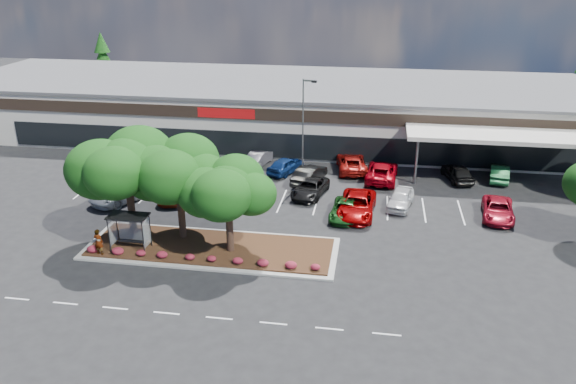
# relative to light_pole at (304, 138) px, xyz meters

# --- Properties ---
(ground) EXTENTS (160.00, 160.00, 0.00)m
(ground) POSITION_rel_light_pole_xyz_m (-2.76, -18.17, -4.29)
(ground) COLOR black
(ground) RESTS_ON ground
(retail_store) EXTENTS (80.40, 25.20, 6.25)m
(retail_store) POSITION_rel_light_pole_xyz_m (-2.70, 15.74, -1.13)
(retail_store) COLOR beige
(retail_store) RESTS_ON ground
(landscape_island) EXTENTS (18.00, 6.00, 0.26)m
(landscape_island) POSITION_rel_light_pole_xyz_m (-4.76, -14.17, -4.16)
(landscape_island) COLOR #9D9D98
(landscape_island) RESTS_ON ground
(lane_markings) EXTENTS (33.12, 20.06, 0.01)m
(lane_markings) POSITION_rel_light_pole_xyz_m (-2.90, -7.74, -4.28)
(lane_markings) COLOR silver
(lane_markings) RESTS_ON ground
(shrub_row) EXTENTS (17.00, 0.80, 0.50)m
(shrub_row) POSITION_rel_light_pole_xyz_m (-4.76, -16.27, -3.78)
(shrub_row) COLOR maroon
(shrub_row) RESTS_ON landscape_island
(bus_shelter) EXTENTS (2.75, 1.55, 2.59)m
(bus_shelter) POSITION_rel_light_pole_xyz_m (-10.26, -15.22, -1.98)
(bus_shelter) COLOR black
(bus_shelter) RESTS_ON landscape_island
(island_tree_west) EXTENTS (7.20, 7.20, 7.89)m
(island_tree_west) POSITION_rel_light_pole_xyz_m (-10.76, -13.67, -0.08)
(island_tree_west) COLOR black
(island_tree_west) RESTS_ON landscape_island
(island_tree_mid) EXTENTS (6.60, 6.60, 7.32)m
(island_tree_mid) POSITION_rel_light_pole_xyz_m (-7.26, -12.97, -0.37)
(island_tree_mid) COLOR black
(island_tree_mid) RESTS_ON landscape_island
(island_tree_east) EXTENTS (5.80, 5.80, 6.50)m
(island_tree_east) POSITION_rel_light_pole_xyz_m (-3.26, -14.47, -0.78)
(island_tree_east) COLOR black
(island_tree_east) RESTS_ON landscape_island
(conifer_north_west) EXTENTS (4.40, 4.40, 10.00)m
(conifer_north_west) POSITION_rel_light_pole_xyz_m (-32.76, 27.83, 0.71)
(conifer_north_west) COLOR black
(conifer_north_west) RESTS_ON ground
(person_waiting) EXTENTS (0.76, 0.57, 1.90)m
(person_waiting) POSITION_rel_light_pole_xyz_m (-12.10, -16.46, -3.08)
(person_waiting) COLOR #594C47
(person_waiting) RESTS_ON landscape_island
(light_pole) EXTENTS (1.39, 0.84, 9.69)m
(light_pole) POSITION_rel_light_pole_xyz_m (0.00, 0.00, 0.00)
(light_pole) COLOR #9D9D98
(light_pole) RESTS_ON ground
(car_0) EXTENTS (2.45, 4.99, 1.64)m
(car_0) POSITION_rel_light_pole_xyz_m (-14.09, -4.71, -3.47)
(car_0) COLOR silver
(car_0) RESTS_ON ground
(car_1) EXTENTS (5.03, 6.74, 1.70)m
(car_1) POSITION_rel_light_pole_xyz_m (-14.88, -6.56, -3.44)
(car_1) COLOR #9A9FA5
(car_1) RESTS_ON ground
(car_2) EXTENTS (3.37, 5.30, 1.36)m
(car_2) POSITION_rel_light_pole_xyz_m (-10.67, -5.75, -3.61)
(car_2) COLOR maroon
(car_2) RESTS_ON ground
(car_4) EXTENTS (3.31, 5.44, 1.41)m
(car_4) POSITION_rel_light_pole_xyz_m (1.01, -3.09, -3.58)
(car_4) COLOR black
(car_4) RESTS_ON ground
(car_5) EXTENTS (2.55, 4.92, 1.33)m
(car_5) POSITION_rel_light_pole_xyz_m (4.34, -7.17, -3.63)
(car_5) COLOR #134114
(car_5) RESTS_ON ground
(car_6) EXTENTS (3.16, 6.21, 1.68)m
(car_6) POSITION_rel_light_pole_xyz_m (5.23, -6.48, -3.45)
(car_6) COLOR #890102
(car_6) RESTS_ON ground
(car_7) EXTENTS (2.66, 4.70, 1.51)m
(car_7) POSITION_rel_light_pole_xyz_m (8.79, -4.33, -3.53)
(car_7) COLOR silver
(car_7) RESTS_ON ground
(car_8) EXTENTS (2.98, 5.38, 1.42)m
(car_8) POSITION_rel_light_pole_xyz_m (16.45, -5.32, -3.58)
(car_8) COLOR maroon
(car_8) RESTS_ON ground
(car_10) EXTENTS (2.79, 5.02, 1.33)m
(car_10) POSITION_rel_light_pole_xyz_m (-9.59, -0.33, -3.63)
(car_10) COLOR #164426
(car_10) RESTS_ON ground
(car_11) EXTENTS (2.44, 4.67, 1.46)m
(car_11) POSITION_rel_light_pole_xyz_m (-5.05, 4.23, -3.56)
(car_11) COLOR #56555C
(car_11) RESTS_ON ground
(car_12) EXTENTS (3.05, 5.31, 1.65)m
(car_12) POSITION_rel_light_pole_xyz_m (0.55, -0.09, -3.46)
(car_12) COLOR black
(car_12) RESTS_ON ground
(car_13) EXTENTS (3.58, 4.94, 1.56)m
(car_13) POSITION_rel_light_pole_xyz_m (-2.04, 2.25, -3.51)
(car_13) COLOR navy
(car_13) RESTS_ON ground
(car_14) EXTENTS (3.50, 6.16, 1.62)m
(car_14) POSITION_rel_light_pole_xyz_m (4.24, 3.88, -3.48)
(car_14) COLOR maroon
(car_14) RESTS_ON ground
(car_15) EXTENTS (3.18, 6.15, 1.66)m
(car_15) POSITION_rel_light_pole_xyz_m (7.20, 1.77, -3.46)
(car_15) COLOR #96020E
(car_15) RESTS_ON ground
(car_16) EXTENTS (2.98, 5.02, 1.60)m
(car_16) POSITION_rel_light_pole_xyz_m (14.20, 2.76, -3.49)
(car_16) COLOR black
(car_16) RESTS_ON ground
(car_17) EXTENTS (2.40, 4.89, 1.54)m
(car_17) POSITION_rel_light_pole_xyz_m (18.11, 3.49, -3.52)
(car_17) COLOR #164E28
(car_17) RESTS_ON ground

